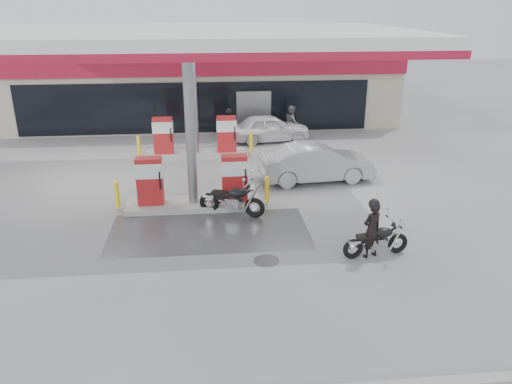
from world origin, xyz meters
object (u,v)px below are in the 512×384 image
(attendant, at_px, (292,122))
(biker_walking, at_px, (229,126))
(parked_car_left, at_px, (115,118))
(pump_island_near, at_px, (193,187))
(sedan_white, at_px, (270,128))
(parked_motorcycle, at_px, (233,200))
(pump_island_far, at_px, (195,141))
(main_motorcycle, at_px, (377,241))
(biker_main, at_px, (372,230))
(hatchback_silver, at_px, (316,163))

(attendant, height_order, biker_walking, attendant)
(attendant, xyz_separation_m, parked_car_left, (-9.33, 3.20, -0.30))
(pump_island_near, bearing_deg, sedan_white, 66.11)
(attendant, relative_size, parked_car_left, 0.45)
(parked_motorcycle, relative_size, attendant, 1.30)
(parked_motorcycle, xyz_separation_m, parked_car_left, (-5.79, 12.81, 0.02))
(parked_motorcycle, bearing_deg, pump_island_far, 122.39)
(main_motorcycle, distance_m, biker_walking, 12.67)
(pump_island_far, relative_size, attendant, 3.12)
(biker_main, bearing_deg, parked_motorcycle, -65.63)
(sedan_white, bearing_deg, pump_island_near, 149.09)
(biker_main, bearing_deg, attendant, -113.52)
(pump_island_far, xyz_separation_m, attendant, (4.83, 2.80, 0.11))
(main_motorcycle, distance_m, attendant, 12.80)
(pump_island_far, bearing_deg, biker_walking, 53.98)
(biker_main, distance_m, attendant, 12.82)
(main_motorcycle, relative_size, attendant, 1.16)
(sedan_white, height_order, biker_walking, biker_walking)
(parked_motorcycle, distance_m, sedan_white, 9.32)
(parked_car_left, bearing_deg, pump_island_near, -140.11)
(pump_island_far, bearing_deg, parked_motorcycle, -79.31)
(pump_island_far, distance_m, hatchback_silver, 6.03)
(parked_car_left, bearing_deg, biker_main, -130.41)
(attendant, distance_m, parked_car_left, 9.86)
(pump_island_far, bearing_deg, main_motorcycle, -63.24)
(pump_island_far, height_order, parked_motorcycle, pump_island_far)
(parked_car_left, bearing_deg, main_motorcycle, -129.85)
(pump_island_near, relative_size, biker_main, 3.22)
(pump_island_far, distance_m, parked_car_left, 7.50)
(pump_island_far, height_order, sedan_white, pump_island_far)
(pump_island_far, height_order, main_motorcycle, pump_island_far)
(pump_island_far, relative_size, parked_motorcycle, 2.41)
(hatchback_silver, bearing_deg, pump_island_near, 109.75)
(biker_main, bearing_deg, parked_car_left, -83.35)
(pump_island_far, xyz_separation_m, main_motorcycle, (5.04, -9.99, -0.27))
(pump_island_far, height_order, hatchback_silver, pump_island_far)
(parked_car_left, distance_m, biker_walking, 7.19)
(parked_car_left, relative_size, biker_walking, 2.26)
(pump_island_near, relative_size, sedan_white, 1.31)
(hatchback_silver, relative_size, biker_walking, 2.72)
(biker_main, relative_size, parked_motorcycle, 0.75)
(attendant, relative_size, hatchback_silver, 0.38)
(sedan_white, xyz_separation_m, parked_car_left, (-8.13, 3.80, -0.14))
(main_motorcycle, bearing_deg, parked_motorcycle, 131.13)
(pump_island_near, distance_m, sedan_white, 8.97)
(main_motorcycle, height_order, parked_car_left, parked_car_left)
(pump_island_far, relative_size, sedan_white, 1.31)
(hatchback_silver, bearing_deg, parked_car_left, 37.69)
(biker_main, xyz_separation_m, attendant, (-0.02, 12.82, 0.02))
(pump_island_far, xyz_separation_m, parked_car_left, (-4.50, 6.00, -0.18))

